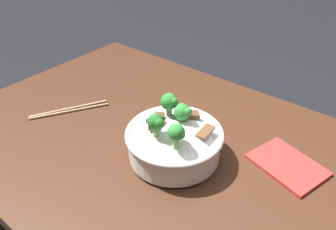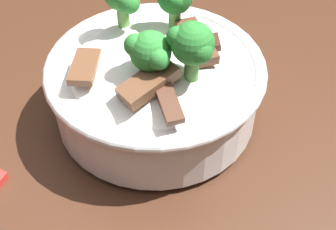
% 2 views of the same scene
% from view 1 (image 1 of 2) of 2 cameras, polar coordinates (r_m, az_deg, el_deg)
% --- Properties ---
extents(dining_table, '(1.47, 0.77, 0.79)m').
position_cam_1_polar(dining_table, '(0.87, 7.50, -15.61)').
color(dining_table, '#472819').
rests_on(dining_table, ground).
extents(rice_bowl, '(0.23, 0.23, 0.15)m').
position_cam_1_polar(rice_bowl, '(0.75, 1.11, -4.24)').
color(rice_bowl, white).
rests_on(rice_bowl, dining_table).
extents(chopsticks_pair, '(0.13, 0.20, 0.01)m').
position_cam_1_polar(chopsticks_pair, '(0.98, -17.03, 0.87)').
color(chopsticks_pair, tan).
rests_on(chopsticks_pair, dining_table).
extents(folded_napkin, '(0.19, 0.16, 0.01)m').
position_cam_1_polar(folded_napkin, '(0.81, 20.29, -8.27)').
color(folded_napkin, red).
rests_on(folded_napkin, dining_table).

